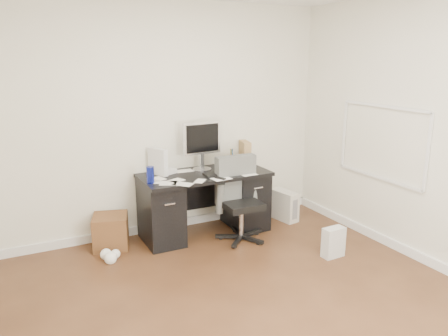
% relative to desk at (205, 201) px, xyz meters
% --- Properties ---
extents(ground, '(4.00, 4.00, 0.00)m').
position_rel_desk_xyz_m(ground, '(-0.30, -1.65, -0.40)').
color(ground, '#422615').
rests_on(ground, ground).
extents(room_shell, '(4.02, 4.02, 2.71)m').
position_rel_desk_xyz_m(room_shell, '(-0.27, -1.62, 1.26)').
color(room_shell, beige).
rests_on(room_shell, ground).
extents(desk, '(1.50, 0.70, 0.75)m').
position_rel_desk_xyz_m(desk, '(0.00, 0.00, 0.00)').
color(desk, black).
rests_on(desk, ground).
extents(loose_papers, '(1.10, 0.60, 0.00)m').
position_rel_desk_xyz_m(loose_papers, '(-0.20, -0.05, 0.35)').
color(loose_papers, white).
rests_on(loose_papers, desk).
extents(lcd_monitor, '(0.49, 0.30, 0.60)m').
position_rel_desk_xyz_m(lcd_monitor, '(0.02, 0.13, 0.65)').
color(lcd_monitor, silver).
rests_on(lcd_monitor, desk).
extents(keyboard, '(0.47, 0.16, 0.03)m').
position_rel_desk_xyz_m(keyboard, '(0.18, -0.14, 0.36)').
color(keyboard, black).
rests_on(keyboard, desk).
extents(computer_mouse, '(0.09, 0.09, 0.07)m').
position_rel_desk_xyz_m(computer_mouse, '(0.33, -0.01, 0.38)').
color(computer_mouse, silver).
rests_on(computer_mouse, desk).
extents(travel_mug, '(0.10, 0.10, 0.18)m').
position_rel_desk_xyz_m(travel_mug, '(-0.69, -0.12, 0.44)').
color(travel_mug, navy).
rests_on(travel_mug, desk).
extents(white_binder, '(0.22, 0.30, 0.31)m').
position_rel_desk_xyz_m(white_binder, '(-0.51, 0.17, 0.51)').
color(white_binder, silver).
rests_on(white_binder, desk).
extents(magazine_file, '(0.17, 0.27, 0.29)m').
position_rel_desk_xyz_m(magazine_file, '(0.65, 0.20, 0.49)').
color(magazine_file, olive).
rests_on(magazine_file, desk).
extents(pen_cup, '(0.10, 0.10, 0.21)m').
position_rel_desk_xyz_m(pen_cup, '(0.48, 0.20, 0.46)').
color(pen_cup, '#5D311A').
rests_on(pen_cup, desk).
extents(yellow_book, '(0.18, 0.22, 0.04)m').
position_rel_desk_xyz_m(yellow_book, '(0.50, -0.08, 0.37)').
color(yellow_book, yellow).
rests_on(yellow_book, desk).
extents(paper_remote, '(0.23, 0.19, 0.02)m').
position_rel_desk_xyz_m(paper_remote, '(0.07, -0.30, 0.36)').
color(paper_remote, white).
rests_on(paper_remote, desk).
extents(office_chair, '(0.56, 0.56, 0.97)m').
position_rel_desk_xyz_m(office_chair, '(0.29, -0.36, 0.09)').
color(office_chair, '#505350').
rests_on(office_chair, ground).
extents(pc_tower, '(0.24, 0.41, 0.39)m').
position_rel_desk_xyz_m(pc_tower, '(1.11, -0.05, -0.21)').
color(pc_tower, beige).
rests_on(pc_tower, ground).
extents(shopping_bag, '(0.25, 0.18, 0.33)m').
position_rel_desk_xyz_m(shopping_bag, '(0.95, -1.20, -0.24)').
color(shopping_bag, silver).
rests_on(shopping_bag, ground).
extents(wicker_basket, '(0.46, 0.46, 0.37)m').
position_rel_desk_xyz_m(wicker_basket, '(-1.10, 0.11, -0.21)').
color(wicker_basket, '#4D3017').
rests_on(wicker_basket, ground).
extents(desk_printer, '(0.42, 0.39, 0.20)m').
position_rel_desk_xyz_m(desk_printer, '(0.60, 0.16, -0.30)').
color(desk_printer, slate).
rests_on(desk_printer, ground).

